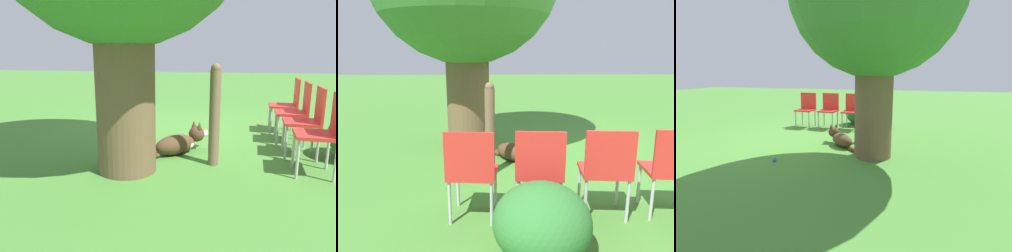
% 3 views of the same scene
% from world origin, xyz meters
% --- Properties ---
extents(ground_plane, '(30.00, 30.00, 0.00)m').
position_xyz_m(ground_plane, '(0.00, 0.00, 0.00)').
color(ground_plane, '#478433').
extents(dog, '(0.81, 0.80, 0.39)m').
position_xyz_m(dog, '(0.01, 0.76, 0.14)').
color(dog, '#513823').
rests_on(dog, ground_plane).
extents(fence_post, '(0.12, 0.12, 1.17)m').
position_xyz_m(fence_post, '(-0.43, 1.13, 0.59)').
color(fence_post, brown).
rests_on(fence_post, ground_plane).
extents(red_chair_0, '(0.46, 0.48, 0.88)m').
position_xyz_m(red_chair_0, '(-1.55, -0.58, 0.51)').
color(red_chair_0, red).
rests_on(red_chair_0, ground_plane).
extents(red_chair_1, '(0.46, 0.48, 0.88)m').
position_xyz_m(red_chair_1, '(-1.56, 0.04, 0.51)').
color(red_chair_1, red).
rests_on(red_chair_1, ground_plane).
extents(red_chair_2, '(0.46, 0.48, 0.88)m').
position_xyz_m(red_chair_2, '(-1.57, 0.65, 0.51)').
color(red_chair_2, red).
rests_on(red_chair_2, ground_plane).
extents(red_chair_3, '(0.46, 0.48, 0.88)m').
position_xyz_m(red_chair_3, '(-1.57, 1.27, 0.51)').
color(red_chair_3, red).
rests_on(red_chair_3, ground_plane).
extents(tennis_ball, '(0.07, 0.07, 0.07)m').
position_xyz_m(tennis_ball, '(1.19, -0.03, 0.03)').
color(tennis_ball, blue).
rests_on(tennis_ball, ground_plane).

